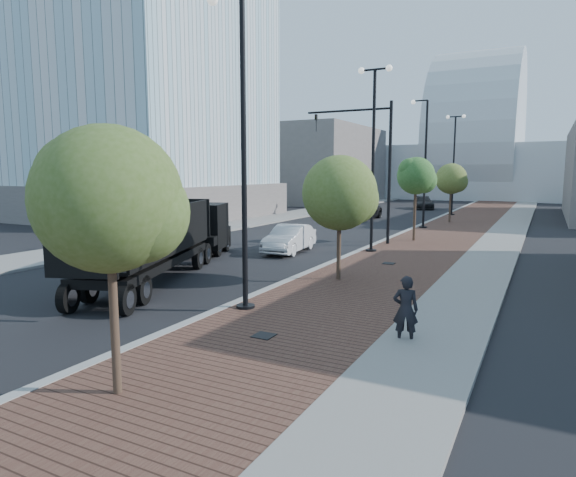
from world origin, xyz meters
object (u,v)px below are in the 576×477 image
at_px(dark_car_mid, 359,211).
at_px(pedestrian, 406,310).
at_px(dump_truck, 181,239).
at_px(white_sedan, 290,239).

relative_size(dark_car_mid, pedestrian, 3.19).
bearing_deg(dark_car_mid, dump_truck, -84.78).
bearing_deg(white_sedan, dump_truck, -119.08).
bearing_deg(dark_car_mid, white_sedan, -77.07).
bearing_deg(white_sedan, pedestrian, -56.94).
distance_m(white_sedan, dark_car_mid, 18.83).
xyz_separation_m(dump_truck, pedestrian, (11.29, -5.28, -0.40)).
relative_size(white_sedan, pedestrian, 2.55).
height_order(dump_truck, pedestrian, dump_truck).
height_order(dump_truck, dark_car_mid, dump_truck).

